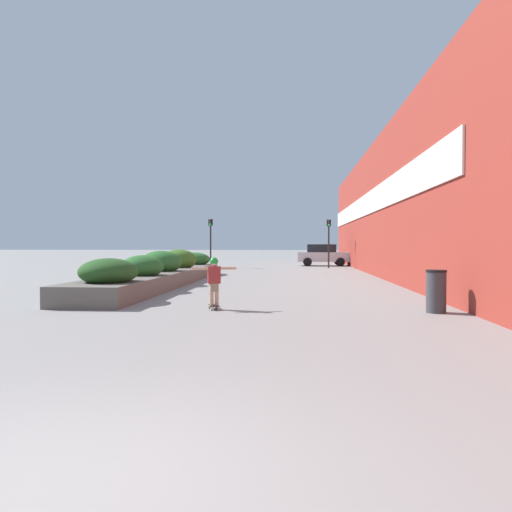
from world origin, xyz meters
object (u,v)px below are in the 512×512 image
(car_leftmost, at_px, (323,255))
(traffic_light_right, at_px, (329,235))
(trash_bin, at_px, (436,291))
(traffic_light_left, at_px, (211,235))
(car_center_left, at_px, (417,255))
(skateboarder, at_px, (214,276))
(skateboard, at_px, (214,307))

(car_leftmost, distance_m, traffic_light_right, 3.87)
(trash_bin, height_order, traffic_light_left, traffic_light_left)
(car_center_left, relative_size, traffic_light_right, 1.38)
(trash_bin, bearing_deg, traffic_light_left, 112.20)
(traffic_light_right, bearing_deg, car_center_left, 41.21)
(trash_bin, relative_size, car_center_left, 0.22)
(car_center_left, bearing_deg, skateboarder, -22.12)
(car_leftmost, xyz_separation_m, car_center_left, (7.72, 2.99, -0.10))
(car_leftmost, relative_size, traffic_light_right, 1.17)
(skateboarder, height_order, car_center_left, car_center_left)
(skateboard, xyz_separation_m, skateboarder, (0.00, -0.00, 0.75))
(car_leftmost, bearing_deg, traffic_light_right, 3.38)
(skateboarder, bearing_deg, traffic_light_right, 61.15)
(skateboarder, distance_m, car_leftmost, 26.39)
(skateboard, bearing_deg, car_center_left, 49.87)
(car_leftmost, relative_size, traffic_light_left, 1.15)
(trash_bin, xyz_separation_m, traffic_light_right, (-1.01, 22.67, 1.78))
(skateboard, distance_m, traffic_light_left, 22.95)
(car_center_left, xyz_separation_m, traffic_light_left, (-15.75, -6.56, 1.58))
(car_center_left, height_order, traffic_light_left, traffic_light_left)
(car_leftmost, height_order, car_center_left, car_leftmost)
(skateboarder, xyz_separation_m, traffic_light_right, (4.31, 22.49, 1.47))
(trash_bin, relative_size, car_leftmost, 0.26)
(trash_bin, distance_m, traffic_light_right, 22.76)
(car_center_left, bearing_deg, car_leftmost, -68.85)
(skateboarder, height_order, traffic_light_right, traffic_light_right)
(car_leftmost, relative_size, car_center_left, 0.85)
(skateboarder, height_order, traffic_light_left, traffic_light_left)
(skateboard, distance_m, trash_bin, 5.34)
(trash_bin, bearing_deg, car_leftmost, 92.66)
(skateboard, height_order, traffic_light_left, traffic_light_left)
(skateboarder, relative_size, car_leftmost, 0.30)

